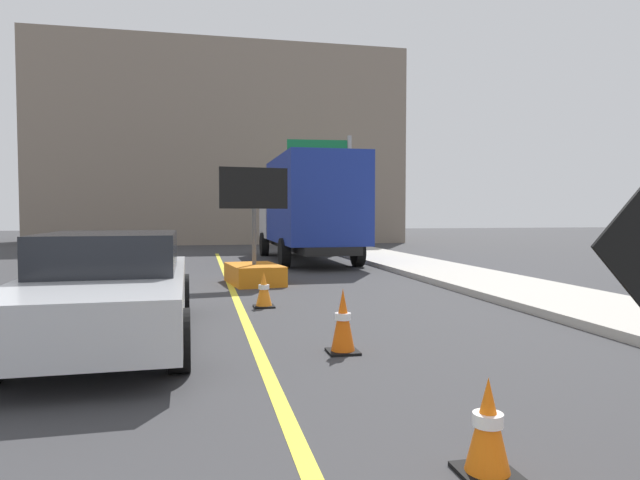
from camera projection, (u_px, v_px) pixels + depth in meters
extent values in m
cube|color=yellow|center=(273.00, 386.00, 5.28)|extent=(0.14, 36.00, 0.01)
cube|color=orange|center=(254.00, 274.00, 13.01)|extent=(1.33, 1.93, 0.45)
cylinder|color=#4C4C4C|center=(254.00, 237.00, 12.97)|extent=(0.10, 0.10, 1.30)
cube|color=black|center=(254.00, 188.00, 12.91)|extent=(1.60, 0.29, 0.95)
sphere|color=yellow|center=(276.00, 189.00, 13.15)|extent=(0.09, 0.09, 0.09)
sphere|color=yellow|center=(264.00, 188.00, 13.05)|extent=(0.09, 0.09, 0.09)
sphere|color=yellow|center=(251.00, 188.00, 12.94)|extent=(0.09, 0.09, 0.09)
sphere|color=yellow|center=(238.00, 188.00, 12.84)|extent=(0.09, 0.09, 0.09)
sphere|color=yellow|center=(231.00, 180.00, 12.78)|extent=(0.09, 0.09, 0.09)
sphere|color=yellow|center=(231.00, 196.00, 12.79)|extent=(0.09, 0.09, 0.09)
cube|color=black|center=(307.00, 244.00, 19.35)|extent=(1.74, 7.88, 0.25)
cube|color=silver|center=(293.00, 213.00, 22.06)|extent=(2.42, 2.22, 1.90)
cube|color=navy|center=(314.00, 200.00, 18.10)|extent=(2.44, 5.37, 2.75)
cylinder|color=black|center=(264.00, 244.00, 21.71)|extent=(0.29, 0.90, 0.90)
cylinder|color=black|center=(322.00, 244.00, 22.21)|extent=(0.29, 0.90, 0.90)
cylinder|color=black|center=(284.00, 253.00, 16.80)|extent=(0.29, 0.90, 0.90)
cylinder|color=black|center=(358.00, 252.00, 17.30)|extent=(0.29, 0.90, 0.90)
cube|color=silver|center=(109.00, 296.00, 7.15)|extent=(1.97, 5.15, 0.60)
cube|color=black|center=(111.00, 252.00, 7.38)|extent=(1.69, 2.34, 0.50)
cylinder|color=black|center=(180.00, 340.00, 5.73)|extent=(0.23, 0.66, 0.66)
cylinder|color=black|center=(182.00, 294.00, 9.01)|extent=(0.23, 0.66, 0.66)
cylinder|color=black|center=(63.00, 298.00, 8.60)|extent=(0.23, 0.66, 0.66)
cylinder|color=gray|center=(349.00, 194.00, 24.18)|extent=(0.18, 0.18, 5.00)
cube|color=#0F6033|center=(317.00, 155.00, 23.93)|extent=(2.60, 0.28, 1.30)
cube|color=white|center=(317.00, 155.00, 23.96)|extent=(1.81, 0.16, 0.18)
cube|color=gray|center=(222.00, 152.00, 33.73)|extent=(19.86, 9.63, 10.78)
cube|color=black|center=(487.00, 473.00, 3.48)|extent=(0.36, 0.36, 0.03)
cone|color=orange|center=(488.00, 424.00, 3.46)|extent=(0.28, 0.28, 0.59)
cylinder|color=white|center=(488.00, 419.00, 3.46)|extent=(0.19, 0.19, 0.08)
cube|color=black|center=(343.00, 352.00, 6.55)|extent=(0.36, 0.36, 0.03)
cone|color=#EA5B0C|center=(343.00, 319.00, 6.53)|extent=(0.28, 0.28, 0.73)
cylinder|color=white|center=(343.00, 316.00, 6.53)|extent=(0.19, 0.19, 0.08)
cube|color=black|center=(264.00, 306.00, 9.75)|extent=(0.36, 0.36, 0.03)
cone|color=orange|center=(264.00, 289.00, 9.73)|extent=(0.28, 0.28, 0.59)
cylinder|color=white|center=(264.00, 287.00, 9.73)|extent=(0.19, 0.19, 0.08)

